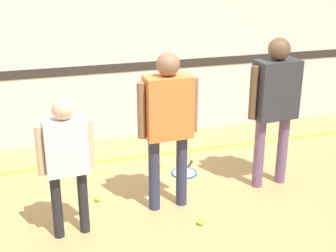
% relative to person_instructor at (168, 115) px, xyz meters
% --- Properties ---
extents(ground_plane, '(16.00, 16.00, 0.00)m').
position_rel_person_instructor_xyz_m(ground_plane, '(0.02, -0.25, -1.01)').
color(ground_plane, tan).
extents(wall_back, '(16.00, 0.07, 3.20)m').
position_rel_person_instructor_xyz_m(wall_back, '(0.02, 2.10, 0.58)').
color(wall_back, silver).
rests_on(wall_back, ground_plane).
extents(floor_stripe, '(14.40, 0.10, 0.01)m').
position_rel_person_instructor_xyz_m(floor_stripe, '(0.02, 1.31, -1.01)').
color(floor_stripe, yellow).
rests_on(floor_stripe, ground_plane).
extents(person_instructor, '(0.62, 0.27, 1.64)m').
position_rel_person_instructor_xyz_m(person_instructor, '(0.00, 0.00, 0.00)').
color(person_instructor, '#2D334C').
rests_on(person_instructor, ground_plane).
extents(person_student_left, '(0.51, 0.23, 1.34)m').
position_rel_person_instructor_xyz_m(person_student_left, '(-1.02, -0.23, -0.18)').
color(person_student_left, '#232328').
rests_on(person_student_left, ground_plane).
extents(person_student_right, '(0.64, 0.29, 1.69)m').
position_rel_person_instructor_xyz_m(person_student_right, '(1.26, 0.15, 0.03)').
color(person_student_right, '#6B4C70').
rests_on(person_student_right, ground_plane).
extents(racket_spare_on_floor, '(0.44, 0.52, 0.03)m').
position_rel_person_instructor_xyz_m(racket_spare_on_floor, '(0.42, 0.69, -1.00)').
color(racket_spare_on_floor, blue).
rests_on(racket_spare_on_floor, ground_plane).
extents(tennis_ball_near_instructor, '(0.07, 0.07, 0.07)m').
position_rel_person_instructor_xyz_m(tennis_ball_near_instructor, '(0.20, -0.45, -0.98)').
color(tennis_ball_near_instructor, '#CCE038').
rests_on(tennis_ball_near_instructor, ground_plane).
extents(tennis_ball_by_spare_racket, '(0.07, 0.07, 0.07)m').
position_rel_person_instructor_xyz_m(tennis_ball_by_spare_racket, '(0.17, 0.96, -0.98)').
color(tennis_ball_by_spare_racket, '#CCE038').
rests_on(tennis_ball_by_spare_racket, ground_plane).
extents(tennis_ball_stray_left, '(0.07, 0.07, 0.07)m').
position_rel_person_instructor_xyz_m(tennis_ball_stray_left, '(-0.70, 0.31, -0.98)').
color(tennis_ball_stray_left, '#CCE038').
rests_on(tennis_ball_stray_left, ground_plane).
extents(tennis_ball_stray_right, '(0.07, 0.07, 0.07)m').
position_rel_person_instructor_xyz_m(tennis_ball_stray_right, '(0.48, 0.85, -0.98)').
color(tennis_ball_stray_right, '#CCE038').
rests_on(tennis_ball_stray_right, ground_plane).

